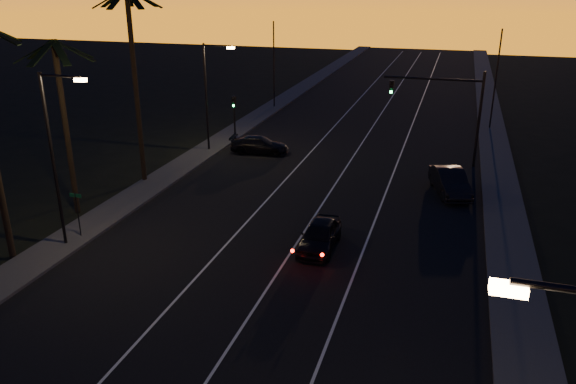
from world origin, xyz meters
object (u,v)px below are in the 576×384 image
(cross_car, at_px, (260,145))
(lead_car, at_px, (320,235))
(right_car, at_px, (450,182))
(signal_mast, at_px, (447,101))

(cross_car, bearing_deg, lead_car, -60.24)
(right_car, bearing_deg, signal_mast, 97.12)
(signal_mast, xyz_separation_m, right_car, (0.80, -6.41, -3.96))
(signal_mast, relative_size, lead_car, 1.49)
(right_car, bearing_deg, lead_car, -121.47)
(cross_car, bearing_deg, right_car, -18.65)
(lead_car, bearing_deg, right_car, 58.53)
(signal_mast, relative_size, right_car, 1.37)
(signal_mast, distance_m, lead_car, 17.80)
(right_car, relative_size, cross_car, 1.08)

